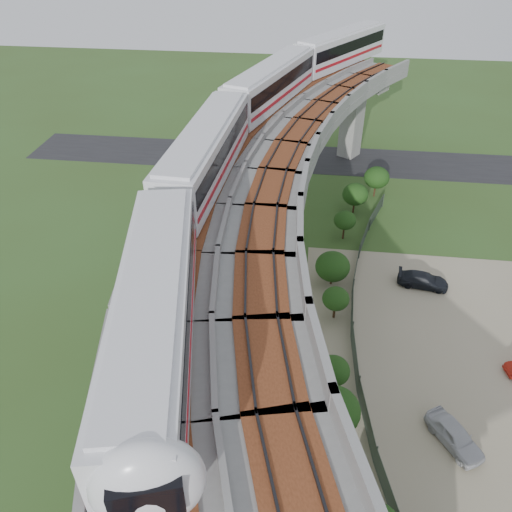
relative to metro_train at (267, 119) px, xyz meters
name	(u,v)px	position (x,y,z in m)	size (l,w,h in m)	color
ground	(235,327)	(-1.15, -9.76, -12.31)	(160.00, 160.00, 0.00)	#374F1F
dirt_lot	(434,365)	(12.85, -11.76, -12.29)	(18.00, 26.00, 0.04)	gray
asphalt_road	(273,157)	(-1.15, 20.24, -12.29)	(60.00, 8.00, 0.03)	#232326
viaduct	(292,227)	(2.69, -9.76, -3.26)	(19.58, 73.98, 11.40)	#99968E
metro_train	(267,119)	(0.00, 0.00, 0.00)	(16.06, 60.47, 3.64)	silver
fence	(370,331)	(8.60, -9.76, -11.56)	(3.87, 38.73, 1.50)	#2D382D
tree_0	(377,177)	(10.40, 11.76, -10.11)	(2.62, 2.62, 3.32)	#382314
tree_1	(355,194)	(8.08, 8.06, -10.24)	(2.55, 2.55, 3.16)	#382314
tree_2	(345,220)	(6.96, 3.15, -10.33)	(2.01, 2.01, 2.84)	#382314
tree_3	(333,266)	(5.85, -3.81, -10.51)	(2.78, 2.78, 2.98)	#382314
tree_4	(336,299)	(6.07, -7.85, -10.44)	(2.00, 2.00, 2.72)	#382314
tree_5	(333,371)	(5.86, -14.90, -10.32)	(2.08, 2.08, 2.88)	#382314
tree_6	(334,411)	(5.86, -18.12, -10.02)	(3.00, 3.00, 3.57)	#382314
car_white	(455,435)	(12.88, -17.77, -11.62)	(1.54, 3.83, 1.30)	silver
car_dark	(423,280)	(13.24, -3.16, -11.69)	(1.63, 4.02, 1.17)	black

